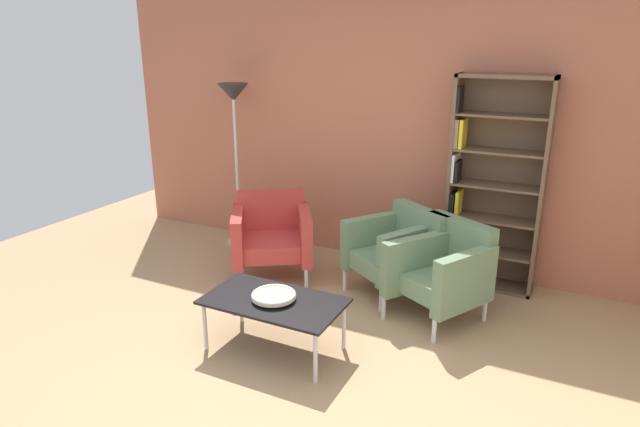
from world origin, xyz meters
The scene contains 9 objects.
ground_plane centered at (0.00, 0.00, 0.00)m, with size 8.32×8.32×0.00m, color tan.
brick_back_panel centered at (0.00, 2.46, 1.45)m, with size 6.40×0.12×2.90m, color #B2664C.
bookshelf_tall centered at (0.88, 2.26, 0.93)m, with size 0.80×0.30×1.90m.
coffee_table_low centered at (-0.27, 0.42, 0.37)m, with size 1.00×0.56×0.40m.
decorative_bowl centered at (-0.27, 0.42, 0.43)m, with size 0.32×0.32×0.05m.
armchair_by_bookshelf centered at (-0.96, 1.54, 0.41)m, with size 0.94×0.92×0.78m.
armchair_near_window centered at (0.25, 1.66, 0.41)m, with size 0.94×0.93×0.78m.
armchair_corner_red centered at (0.66, 1.47, 0.41)m, with size 0.93×0.90×0.78m.
floor_lamp_torchiere centered at (-1.73, 2.11, 1.45)m, with size 0.32×0.32×1.74m.
Camera 1 is at (1.59, -2.58, 2.19)m, focal length 30.54 mm.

